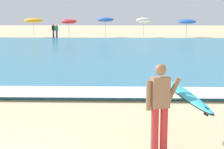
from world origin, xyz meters
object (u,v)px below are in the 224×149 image
surfer_with_board (171,99)px  beachgoer_near_row_mid (57,31)px  beach_umbrella_3 (105,20)px  beach_umbrella_5 (187,22)px  beach_umbrella_1 (33,20)px  beach_umbrella_2 (69,21)px  beachgoer_near_row_left (53,30)px  beach_umbrella_4 (144,20)px

surfer_with_board → beachgoer_near_row_mid: surfer_with_board is taller
beach_umbrella_3 → beach_umbrella_5: bearing=-0.7°
beach_umbrella_1 → beach_umbrella_2: bearing=-18.8°
beach_umbrella_1 → beachgoer_near_row_mid: beach_umbrella_1 is taller
beach_umbrella_1 → beach_umbrella_5: 17.62m
beachgoer_near_row_left → surfer_with_board: bearing=-75.4°
beach_umbrella_2 → beach_umbrella_4: bearing=11.9°
surfer_with_board → beachgoer_near_row_mid: 33.11m
surfer_with_board → beach_umbrella_1: bearing=107.9°
beach_umbrella_1 → beachgoer_near_row_left: beach_umbrella_1 is taller
beachgoer_near_row_left → beach_umbrella_3: bearing=14.7°
beach_umbrella_2 → beach_umbrella_5: size_ratio=0.98×
beach_umbrella_1 → beach_umbrella_4: beach_umbrella_4 is taller
beach_umbrella_3 → beachgoer_near_row_left: (-5.79, -1.52, -1.16)m
beach_umbrella_4 → beachgoer_near_row_mid: beach_umbrella_4 is taller
beach_umbrella_2 → beachgoer_near_row_mid: size_ratio=1.34×
beach_umbrella_1 → beachgoer_near_row_mid: size_ratio=1.40×
beach_umbrella_3 → beach_umbrella_5: 9.35m
beach_umbrella_1 → beach_umbrella_5: (17.62, 0.45, -0.13)m
beach_umbrella_3 → beachgoer_near_row_left: size_ratio=1.44×
beach_umbrella_5 → beach_umbrella_2: bearing=-171.8°
beach_umbrella_1 → beach_umbrella_5: size_ratio=1.02×
beachgoer_near_row_left → beachgoer_near_row_mid: size_ratio=1.00×
beach_umbrella_4 → surfer_with_board: bearing=-92.3°
beachgoer_near_row_mid → beach_umbrella_2: bearing=47.1°
surfer_with_board → beach_umbrella_1: beach_umbrella_1 is taller
beach_umbrella_1 → beachgoer_near_row_left: (2.48, -0.95, -1.08)m
beach_umbrella_5 → beachgoer_near_row_left: 15.23m
surfer_with_board → beachgoer_near_row_left: 34.97m
beach_umbrella_2 → beachgoer_near_row_left: bearing=164.1°
surfer_with_board → beach_umbrella_2: (-6.96, 33.33, 0.82)m
beachgoer_near_row_left → beachgoer_near_row_mid: bearing=-68.3°
beachgoer_near_row_left → beach_umbrella_4: bearing=6.9°
surfer_with_board → beach_umbrella_3: (-3.01, 35.37, 0.98)m
beach_umbrella_2 → beachgoer_near_row_left: beach_umbrella_2 is taller
surfer_with_board → beach_umbrella_1: (-11.27, 34.80, 0.90)m
beach_umbrella_2 → beachgoer_near_row_mid: 1.95m
beach_umbrella_1 → beach_umbrella_3: 8.29m
surfer_with_board → beachgoer_near_row_left: (-8.79, 33.85, -0.18)m
beach_umbrella_1 → beach_umbrella_2: 4.56m
beach_umbrella_3 → beach_umbrella_5: beach_umbrella_3 is taller
surfer_with_board → beachgoer_near_row_left: surfer_with_board is taller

